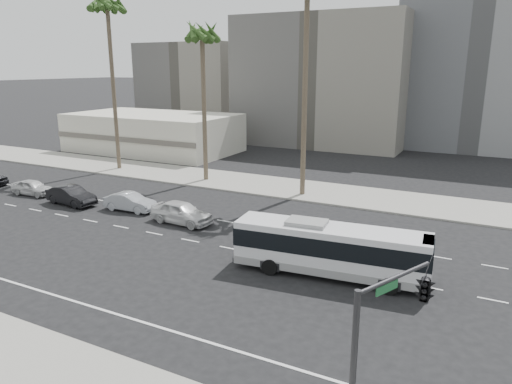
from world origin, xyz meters
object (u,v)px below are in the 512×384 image
Objects in this scene: palm_mid at (202,38)px; car_d at (33,187)px; traffic_signal at (418,294)px; car_a at (181,212)px; palm_far at (107,8)px; car_c at (71,195)px; car_b at (130,202)px; city_bus at (330,248)px.

car_d is at bearing -132.92° from palm_mid.
car_d is 37.81m from traffic_signal.
car_a is 1.20× the size of car_d.
palm_far is at bearing 58.56° from car_a.
palm_mid is at bearing 29.06° from car_a.
car_c reaches higher than car_d.
palm_mid reaches higher than car_b.
car_b reaches higher than car_d.
car_c is (-23.51, 3.41, -0.81)m from city_bus.
car_d is (-16.50, 0.39, -0.14)m from car_a.
palm_mid is at bearing -0.66° from palm_far.
traffic_signal is 0.31× the size of palm_far.
car_d is 20.02m from palm_far.
car_c is (-5.50, -0.92, 0.07)m from car_b.
palm_far reaches higher than city_bus.
city_bus is 2.64× the size of car_d.
palm_mid is at bearing -18.08° from car_c.
palm_far reaches higher than car_b.
city_bus is 12.02m from traffic_signal.
car_d is at bearing 89.05° from car_c.
traffic_signal is at bearing -109.13° from car_c.
palm_mid is at bearing -46.52° from car_d.
car_a is 18.50m from palm_mid.
car_b is 0.75× the size of traffic_signal.
traffic_signal is at bearing -46.78° from palm_mid.
car_b is at bearing 173.75° from traffic_signal.
city_bus reaches higher than car_a.
car_d is (-5.50, 0.61, -0.09)m from car_c.
city_bus is 2.20× the size of car_a.
car_d is (-11.00, -0.31, -0.02)m from car_b.
car_d is 20.51m from palm_mid.
car_b is at bearing 86.45° from car_a.
car_c is 18.56m from palm_mid.
car_a is 23.21m from traffic_signal.
car_c is 0.82× the size of traffic_signal.
traffic_signal is at bearing -122.80° from car_a.
palm_far is (-35.64, 25.76, 12.08)m from traffic_signal.
car_b is 28.14m from traffic_signal.
palm_far is (-29.76, 15.77, 15.29)m from city_bus.
palm_mid reaches higher than car_c.
car_a is at bearing 168.17° from traffic_signal.
traffic_signal is at bearing -35.86° from palm_far.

